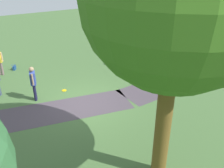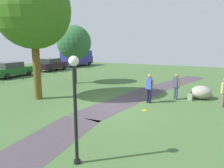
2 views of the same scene
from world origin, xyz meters
The scene contains 16 objects.
ground_plane centered at (0.00, 0.00, 0.00)m, with size 48.00×48.00×0.00m, color #446535.
footpath_segment_near centered at (-6.01, 0.32, 0.00)m, with size 8.10×2.41×0.01m.
footpath_segment_mid centered at (1.92, -0.17, 0.00)m, with size 8.22×3.36×0.01m.
footpath_segment_far centered at (9.65, -2.14, 0.00)m, with size 8.20×4.30×0.01m.
large_shade_tree centered at (-0.25, 5.02, 5.32)m, with size 4.48×4.48×7.59m.
young_tree_near_path centered at (5.15, 6.02, 3.49)m, with size 2.91×2.91×4.96m.
lamp_post centered at (-5.29, -1.39, 1.96)m, with size 0.28×0.28×3.15m.
lawn_boulder centered at (4.21, -4.26, 0.41)m, with size 1.82×1.77×0.83m.
man_near_boulder centered at (1.84, -1.54, 1.00)m, with size 0.33×0.50×1.71m.
passerby_on_path centered at (3.31, -2.84, 0.93)m, with size 0.41×0.43×1.61m.
backpack_by_boulder centered at (5.29, -4.55, 0.19)m, with size 0.30×0.29×0.40m.
spare_backpack_on_lawn centered at (3.48, -3.70, 0.19)m, with size 0.33×0.33×0.40m.
frisbee_on_grass centered at (0.34, -1.73, 0.01)m, with size 0.25×0.25×0.02m.
parked_wagon_silver centered at (5.13, 13.89, 0.81)m, with size 4.33×1.90×1.56m.
parked_sedan_red centered at (10.97, 13.71, 0.81)m, with size 4.28×1.89×1.56m.
delivery_van centered at (16.87, 13.94, 1.27)m, with size 5.42×2.68×2.30m.
Camera 2 is at (-9.96, -4.75, 3.48)m, focal length 33.85 mm.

